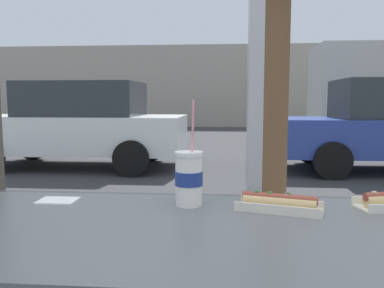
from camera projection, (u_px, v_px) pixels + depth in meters
ground_plane at (229, 157)px, 9.34m from camera, size 60.00×60.00×0.00m
sidewalk_strip at (237, 269)px, 2.99m from camera, size 16.00×2.80×0.11m
building_facade_far at (227, 86)px, 20.08m from camera, size 28.00×1.20×4.06m
soda_cup_left at (189, 178)px, 1.20m from camera, size 0.09×0.09×0.32m
hotdog_tray_near at (279, 203)px, 1.15m from camera, size 0.26×0.16×0.05m
napkin_wrapper at (58, 200)px, 1.26m from camera, size 0.12×0.09×0.00m
parked_car_white at (78, 124)px, 7.82m from camera, size 4.29×1.95×1.68m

